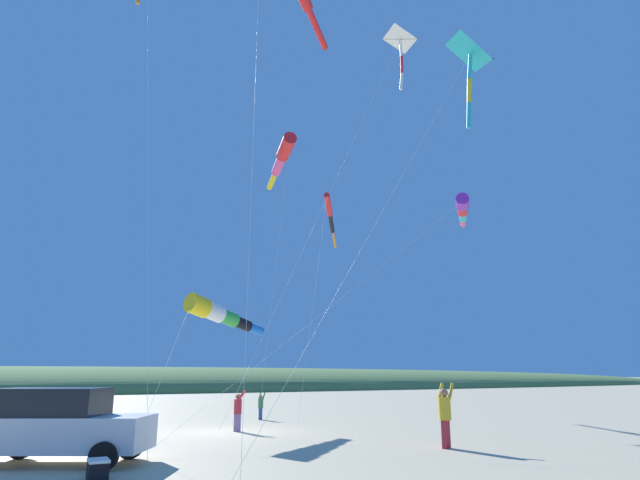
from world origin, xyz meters
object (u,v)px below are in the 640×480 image
kite_windsock_blue_topmost (282,157)px  kite_windsock_teal_far_right (218,314)px  person_adult_flyer (445,412)px  kite_windsock_long_streamer_right (462,209)px  kite_delta_orange_high_right (472,52)px  parked_car (59,425)px  kite_windsock_long_streamer_left (330,215)px  cooler_box (98,469)px  person_child_grey_jacket (238,409)px  person_child_green_jacket (261,405)px  kite_delta_checkered_midright (401,39)px

kite_windsock_blue_topmost → kite_windsock_teal_far_right: (9.30, -6.94, -11.86)m
person_adult_flyer → kite_windsock_long_streamer_right: size_ratio=0.11×
kite_delta_orange_high_right → parked_car: bearing=-101.4°
kite_windsock_long_streamer_left → cooler_box: bearing=-40.9°
person_child_grey_jacket → kite_windsock_teal_far_right: 4.05m
kite_windsock_long_streamer_left → person_adult_flyer: bearing=-18.2°
kite_delta_orange_high_right → person_child_green_jacket: bearing=-166.9°
kite_windsock_teal_far_right → person_adult_flyer: bearing=27.6°
person_child_green_jacket → kite_windsock_teal_far_right: kite_windsock_teal_far_right is taller
kite_delta_orange_high_right → kite_windsock_blue_topmost: bearing=178.6°
kite_windsock_teal_far_right → kite_delta_orange_high_right: bearing=35.3°
person_adult_flyer → kite_delta_checkered_midright: 20.01m
person_child_green_jacket → kite_windsock_long_streamer_left: bearing=128.1°
kite_delta_checkered_midright → kite_windsock_blue_topmost: bearing=-171.1°
cooler_box → person_child_green_jacket: 15.62m
cooler_box → kite_windsock_long_streamer_left: (-18.30, 15.87, 12.62)m
cooler_box → person_child_green_jacket: (-12.84, 8.88, 0.49)m
person_child_green_jacket → person_child_grey_jacket: bearing=-31.1°
cooler_box → kite_delta_checkered_midright: (-7.24, 14.07, 19.20)m
person_child_green_jacket → cooler_box: bearing=-34.7°
parked_car → kite_delta_checkered_midright: (-4.64, 14.78, 18.46)m
person_adult_flyer → kite_delta_checkered_midright: (-6.83, 4.09, 18.36)m
person_child_green_jacket → kite_delta_checkered_midright: 20.21m
parked_car → kite_delta_orange_high_right: kite_delta_orange_high_right is taller
kite_delta_orange_high_right → kite_windsock_long_streamer_left: 18.71m
kite_windsock_long_streamer_left → kite_delta_checkered_midright: 13.00m
person_adult_flyer → kite_windsock_teal_far_right: kite_windsock_teal_far_right is taller
cooler_box → kite_windsock_long_streamer_right: 20.95m
person_child_grey_jacket → kite_delta_orange_high_right: 16.38m
kite_delta_orange_high_right → kite_windsock_long_streamer_left: size_ratio=1.06×
kite_windsock_long_streamer_right → kite_delta_checkered_midright: 9.60m
person_child_grey_jacket → kite_windsock_long_streamer_left: (-10.25, 9.87, 11.98)m
kite_delta_checkered_midright → kite_windsock_teal_far_right: size_ratio=2.52×
cooler_box → kite_windsock_long_streamer_right: kite_windsock_long_streamer_right is taller
person_child_grey_jacket → kite_windsock_blue_topmost: bearing=149.0°
person_adult_flyer → kite_delta_orange_high_right: 12.98m
person_child_grey_jacket → kite_delta_checkered_midright: size_ratio=0.08×
kite_delta_checkered_midright → kite_windsock_blue_topmost: size_ratio=1.14×
person_adult_flyer → person_child_green_jacket: bearing=-175.0°
person_adult_flyer → kite_windsock_blue_topmost: size_ratio=0.11×
person_child_grey_jacket → kite_windsock_blue_topmost: 19.90m
person_child_green_jacket → kite_windsock_blue_topmost: (-5.71, 3.42, 15.84)m
cooler_box → person_adult_flyer: (-0.41, 9.98, 0.84)m
person_child_grey_jacket → kite_delta_orange_high_right: bearing=36.2°
person_child_grey_jacket → kite_delta_checkered_midright: kite_delta_checkered_midright is taller
person_adult_flyer → kite_windsock_teal_far_right: (-8.83, -4.61, 3.63)m
person_adult_flyer → kite_delta_checkered_midright: bearing=149.1°
parked_car → person_child_grey_jacket: (-5.46, 6.71, -0.10)m
kite_delta_orange_high_right → kite_delta_checkered_midright: bearing=162.9°
parked_car → kite_windsock_long_streamer_left: bearing=133.5°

